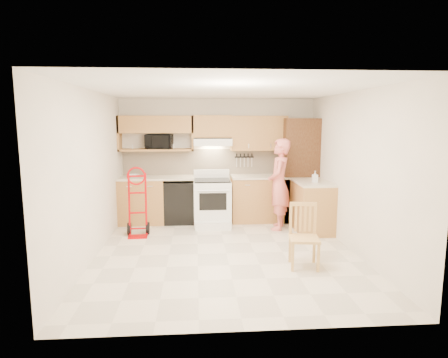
{
  "coord_description": "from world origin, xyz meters",
  "views": [
    {
      "loc": [
        -0.45,
        -5.71,
        2.04
      ],
      "look_at": [
        0.0,
        0.5,
        1.1
      ],
      "focal_mm": 30.68,
      "sensor_mm": 36.0,
      "label": 1
    }
  ],
  "objects": [
    {
      "name": "dining_chair",
      "position": [
        1.05,
        -0.63,
        0.45
      ],
      "size": [
        0.46,
        0.49,
        0.9
      ],
      "primitive_type": null,
      "rotation": [
        0.0,
        0.0,
        -0.14
      ],
      "color": "tan",
      "rests_on": "ground"
    },
    {
      "name": "upper_cab_right",
      "position": [
        0.83,
        2.08,
        1.8
      ],
      "size": [
        1.14,
        0.33,
        0.7
      ],
      "primitive_type": "cube",
      "color": "#AA7D41",
      "rests_on": "wall_back"
    },
    {
      "name": "floor",
      "position": [
        0.0,
        0.0,
        -0.01
      ],
      "size": [
        4.0,
        4.5,
        0.02
      ],
      "primitive_type": "cube",
      "color": "beige",
      "rests_on": "ground"
    },
    {
      "name": "lower_cab_right",
      "position": [
        0.83,
        1.95,
        0.45
      ],
      "size": [
        1.14,
        0.6,
        0.9
      ],
      "primitive_type": "cube",
      "color": "#AA7D41",
      "rests_on": "ground"
    },
    {
      "name": "wall_right",
      "position": [
        2.01,
        0.0,
        1.25
      ],
      "size": [
        0.02,
        4.5,
        2.5
      ],
      "primitive_type": "cube",
      "color": "#EFE2CD",
      "rests_on": "ground"
    },
    {
      "name": "pantry_tall",
      "position": [
        1.65,
        1.95,
        1.05
      ],
      "size": [
        0.7,
        0.6,
        2.1
      ],
      "primitive_type": "cube",
      "color": "brown",
      "rests_on": "ground"
    },
    {
      "name": "soap_bottle",
      "position": [
        1.7,
        1.03,
        1.05
      ],
      "size": [
        0.1,
        0.1,
        0.21
      ],
      "primitive_type": "imported",
      "rotation": [
        0.0,
        0.0,
        -0.07
      ],
      "color": "white",
      "rests_on": "countertop_return"
    },
    {
      "name": "hand_truck",
      "position": [
        -1.51,
        1.03,
        0.56
      ],
      "size": [
        0.46,
        0.43,
        1.13
      ],
      "primitive_type": null,
      "rotation": [
        0.0,
        0.0,
        0.05
      ],
      "color": "#BD0408",
      "rests_on": "ground"
    },
    {
      "name": "range",
      "position": [
        -0.14,
        1.68,
        0.53
      ],
      "size": [
        0.72,
        0.95,
        1.07
      ],
      "primitive_type": null,
      "color": "white",
      "rests_on": "ground"
    },
    {
      "name": "wall_left",
      "position": [
        -2.01,
        0.0,
        1.25
      ],
      "size": [
        0.02,
        4.5,
        2.5
      ],
      "primitive_type": "cube",
      "color": "#EFE2CD",
      "rests_on": "ground"
    },
    {
      "name": "ceiling",
      "position": [
        0.0,
        0.0,
        2.51
      ],
      "size": [
        4.0,
        4.5,
        0.02
      ],
      "primitive_type": "cube",
      "color": "white",
      "rests_on": "ground"
    },
    {
      "name": "upper_cab_center",
      "position": [
        -0.12,
        2.08,
        1.94
      ],
      "size": [
        0.76,
        0.33,
        0.44
      ],
      "primitive_type": "cube",
      "color": "#AA7D41",
      "rests_on": "wall_back"
    },
    {
      "name": "person",
      "position": [
        1.1,
        1.32,
        0.86
      ],
      "size": [
        0.57,
        0.72,
        1.72
      ],
      "primitive_type": "imported",
      "rotation": [
        0.0,
        0.0,
        -1.85
      ],
      "color": "#E26E66",
      "rests_on": "ground"
    },
    {
      "name": "lower_cab_left",
      "position": [
        -1.55,
        1.95,
        0.45
      ],
      "size": [
        0.9,
        0.6,
        0.9
      ],
      "primitive_type": "cube",
      "color": "#AA7D41",
      "rests_on": "ground"
    },
    {
      "name": "upper_shelf_mw",
      "position": [
        -1.25,
        2.08,
        1.47
      ],
      "size": [
        1.5,
        0.33,
        0.04
      ],
      "primitive_type": "cube",
      "color": "#AA7D41",
      "rests_on": "wall_back"
    },
    {
      "name": "backsplash",
      "position": [
        0.0,
        2.23,
        1.2
      ],
      "size": [
        3.92,
        0.03,
        0.55
      ],
      "primitive_type": "cube",
      "color": "beige",
      "rests_on": "wall_back"
    },
    {
      "name": "cab_return_right",
      "position": [
        1.7,
        1.15,
        0.45
      ],
      "size": [
        0.6,
        1.0,
        0.9
      ],
      "primitive_type": "cube",
      "color": "#AA7D41",
      "rests_on": "ground"
    },
    {
      "name": "countertop_right",
      "position": [
        0.83,
        1.95,
        0.92
      ],
      "size": [
        1.14,
        0.63,
        0.04
      ],
      "primitive_type": "cube",
      "color": "beige",
      "rests_on": "lower_cab_right"
    },
    {
      "name": "countertop_return",
      "position": [
        1.7,
        1.15,
        0.92
      ],
      "size": [
        0.63,
        1.0,
        0.04
      ],
      "primitive_type": "cube",
      "color": "beige",
      "rests_on": "cab_return_right"
    },
    {
      "name": "upper_cab_left",
      "position": [
        -1.25,
        2.08,
        1.98
      ],
      "size": [
        1.5,
        0.33,
        0.34
      ],
      "primitive_type": "cube",
      "color": "#AA7D41",
      "rests_on": "wall_back"
    },
    {
      "name": "microwave",
      "position": [
        -1.19,
        2.08,
        1.64
      ],
      "size": [
        0.56,
        0.41,
        0.29
      ],
      "primitive_type": "imported",
      "rotation": [
        0.0,
        0.0,
        -0.1
      ],
      "color": "black",
      "rests_on": "upper_shelf_mw"
    },
    {
      "name": "bowl",
      "position": [
        -1.7,
        1.95,
        0.97
      ],
      "size": [
        0.28,
        0.28,
        0.05
      ],
      "primitive_type": "imported",
      "rotation": [
        0.0,
        0.0,
        0.34
      ],
      "color": "white",
      "rests_on": "countertop_left"
    },
    {
      "name": "countertop_left",
      "position": [
        -1.25,
        1.95,
        0.92
      ],
      "size": [
        1.5,
        0.63,
        0.04
      ],
      "primitive_type": "cube",
      "color": "beige",
      "rests_on": "lower_cab_left"
    },
    {
      "name": "range_hood",
      "position": [
        -0.12,
        2.02,
        1.63
      ],
      "size": [
        0.76,
        0.46,
        0.14
      ],
      "primitive_type": "cube",
      "color": "white",
      "rests_on": "wall_back"
    },
    {
      "name": "wall_back",
      "position": [
        0.0,
        2.26,
        1.25
      ],
      "size": [
        4.0,
        0.02,
        2.5
      ],
      "primitive_type": "cube",
      "color": "#EFE2CD",
      "rests_on": "ground"
    },
    {
      "name": "dishwasher",
      "position": [
        -0.8,
        1.95,
        0.42
      ],
      "size": [
        0.6,
        0.6,
        0.85
      ],
      "primitive_type": "cube",
      "color": "black",
      "rests_on": "ground"
    },
    {
      "name": "knife_strip",
      "position": [
        0.55,
        2.21,
        1.24
      ],
      "size": [
        0.4,
        0.05,
        0.29
      ],
      "primitive_type": null,
      "color": "black",
      "rests_on": "backsplash"
    },
    {
      "name": "wall_front",
      "position": [
        0.0,
        -2.26,
        1.25
      ],
      "size": [
        4.0,
        0.02,
        2.5
      ],
      "primitive_type": "cube",
      "color": "#EFE2CD",
      "rests_on": "ground"
    }
  ]
}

